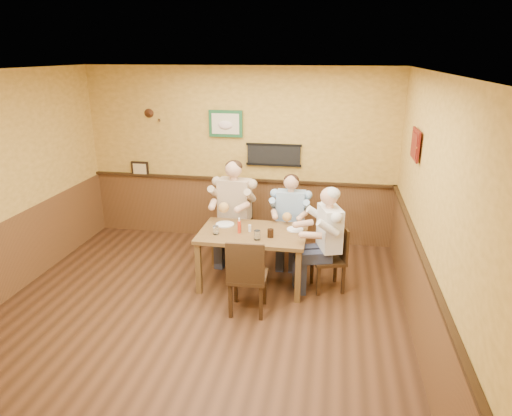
% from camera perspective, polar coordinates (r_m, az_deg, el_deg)
% --- Properties ---
extents(room, '(5.02, 5.03, 2.81)m').
position_cam_1_polar(room, '(5.10, -6.22, 4.03)').
color(room, '#361F10').
rests_on(room, ground).
extents(dining_table, '(1.40, 0.90, 0.75)m').
position_cam_1_polar(dining_table, '(6.03, -0.39, -3.80)').
color(dining_table, brown).
rests_on(dining_table, ground).
extents(chair_back_left, '(0.49, 0.49, 0.96)m').
position_cam_1_polar(chair_back_left, '(6.87, -2.64, -2.52)').
color(chair_back_left, '#332110').
rests_on(chair_back_left, ground).
extents(chair_back_right, '(0.40, 0.40, 0.84)m').
position_cam_1_polar(chair_back_right, '(6.79, 4.28, -3.32)').
color(chair_back_right, '#332110').
rests_on(chair_back_right, ground).
extents(chair_right_end, '(0.51, 0.51, 0.88)m').
position_cam_1_polar(chair_right_end, '(6.05, 8.99, -6.21)').
color(chair_right_end, '#332110').
rests_on(chair_right_end, ground).
extents(chair_near_side, '(0.46, 0.46, 0.97)m').
position_cam_1_polar(chair_near_side, '(5.47, -1.02, -8.32)').
color(chair_near_side, '#332110').
rests_on(chair_near_side, ground).
extents(diner_tan_shirt, '(0.69, 0.69, 1.37)m').
position_cam_1_polar(diner_tan_shirt, '(6.80, -2.66, -0.92)').
color(diner_tan_shirt, '#CAAF8B').
rests_on(diner_tan_shirt, ground).
extents(diner_blue_polo, '(0.57, 0.57, 1.21)m').
position_cam_1_polar(diner_blue_polo, '(6.73, 4.31, -1.89)').
color(diner_blue_polo, '#90B3D8').
rests_on(diner_blue_polo, ground).
extents(diner_white_elder, '(0.73, 0.73, 1.26)m').
position_cam_1_polar(diner_white_elder, '(5.98, 9.08, -4.57)').
color(diner_white_elder, silver).
rests_on(diner_white_elder, ground).
extents(water_glass_left, '(0.09, 0.09, 0.11)m').
position_cam_1_polar(water_glass_left, '(5.92, -5.04, -2.76)').
color(water_glass_left, white).
rests_on(water_glass_left, dining_table).
extents(water_glass_mid, '(0.09, 0.09, 0.12)m').
position_cam_1_polar(water_glass_mid, '(5.72, 0.14, -3.41)').
color(water_glass_mid, silver).
rests_on(water_glass_mid, dining_table).
extents(cola_tumbler, '(0.08, 0.08, 0.11)m').
position_cam_1_polar(cola_tumbler, '(5.81, 1.82, -3.16)').
color(cola_tumbler, black).
rests_on(cola_tumbler, dining_table).
extents(hot_sauce_bottle, '(0.05, 0.05, 0.18)m').
position_cam_1_polar(hot_sauce_bottle, '(5.93, -2.11, -2.29)').
color(hot_sauce_bottle, red).
rests_on(hot_sauce_bottle, dining_table).
extents(salt_shaker, '(0.04, 0.04, 0.09)m').
position_cam_1_polar(salt_shaker, '(5.98, -0.79, -2.55)').
color(salt_shaker, silver).
rests_on(salt_shaker, dining_table).
extents(pepper_shaker, '(0.04, 0.04, 0.09)m').
position_cam_1_polar(pepper_shaker, '(6.01, -2.03, -2.48)').
color(pepper_shaker, black).
rests_on(pepper_shaker, dining_table).
extents(plate_far_left, '(0.33, 0.33, 0.02)m').
position_cam_1_polar(plate_far_left, '(6.24, -3.91, -2.04)').
color(plate_far_left, silver).
rests_on(plate_far_left, dining_table).
extents(plate_far_right, '(0.28, 0.28, 0.01)m').
position_cam_1_polar(plate_far_right, '(6.08, 4.91, -2.68)').
color(plate_far_right, white).
rests_on(plate_far_right, dining_table).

